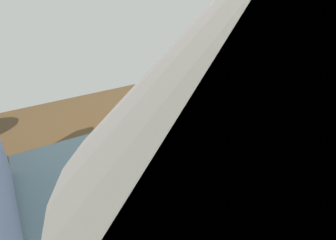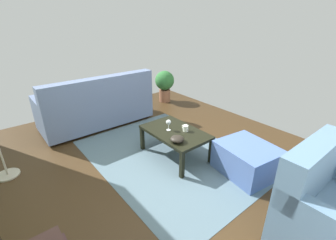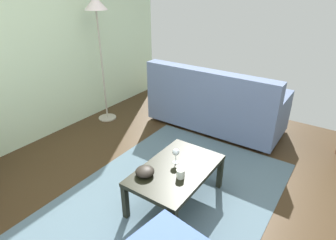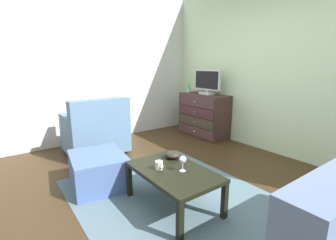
# 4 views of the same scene
# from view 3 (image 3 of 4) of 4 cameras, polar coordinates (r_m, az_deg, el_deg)

# --- Properties ---
(ground_plane) EXTENTS (5.53, 4.57, 0.05)m
(ground_plane) POSITION_cam_3_polar(r_m,az_deg,el_deg) (3.02, -4.94, -16.05)
(ground_plane) COLOR #392715
(wall_accent_rear) EXTENTS (5.53, 0.12, 2.79)m
(wall_accent_rear) POSITION_cam_3_polar(r_m,az_deg,el_deg) (3.94, -30.45, 13.94)
(wall_accent_rear) COLOR beige
(wall_accent_rear) RESTS_ON ground_plane
(area_rug) EXTENTS (2.60, 1.90, 0.01)m
(area_rug) POSITION_cam_3_polar(r_m,az_deg,el_deg) (3.03, 0.56, -15.04)
(area_rug) COLOR #4D636F
(area_rug) RESTS_ON ground_plane
(coffee_table) EXTENTS (0.95, 0.60, 0.40)m
(coffee_table) POSITION_cam_3_polar(r_m,az_deg,el_deg) (2.75, 1.66, -10.56)
(coffee_table) COLOR black
(coffee_table) RESTS_ON ground_plane
(wine_glass) EXTENTS (0.07, 0.07, 0.16)m
(wine_glass) POSITION_cam_3_polar(r_m,az_deg,el_deg) (2.74, 1.61, -6.60)
(wine_glass) COLOR silver
(wine_glass) RESTS_ON coffee_table
(mug) EXTENTS (0.11, 0.08, 0.08)m
(mug) POSITION_cam_3_polar(r_m,az_deg,el_deg) (2.59, 2.62, -10.76)
(mug) COLOR silver
(mug) RESTS_ON coffee_table
(bowl_decorative) EXTENTS (0.18, 0.18, 0.08)m
(bowl_decorative) POSITION_cam_3_polar(r_m,az_deg,el_deg) (2.62, -4.72, -10.35)
(bowl_decorative) COLOR black
(bowl_decorative) RESTS_ON coffee_table
(couch_large) EXTENTS (0.85, 1.94, 0.95)m
(couch_large) POSITION_cam_3_polar(r_m,az_deg,el_deg) (4.21, 9.44, 3.00)
(couch_large) COLOR #332319
(couch_large) RESTS_ON ground_plane
(standing_lamp) EXTENTS (0.32, 0.32, 1.83)m
(standing_lamp) POSITION_cam_3_polar(r_m,az_deg,el_deg) (4.27, -14.25, 19.76)
(standing_lamp) COLOR #A59E8C
(standing_lamp) RESTS_ON ground_plane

